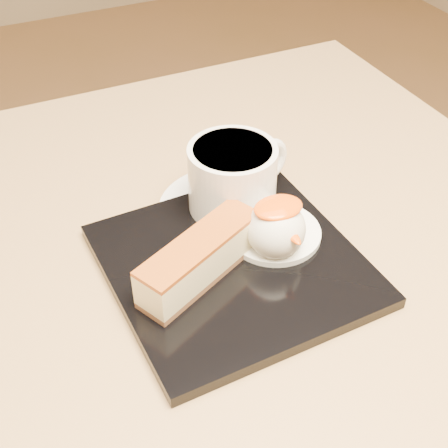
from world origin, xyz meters
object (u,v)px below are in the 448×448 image
dessert_plate (233,265)px  cheesecake (200,258)px  table (205,393)px  saucer (232,211)px  ice_cream_scoop (276,229)px  coffee_cup (234,177)px

dessert_plate → cheesecake: size_ratio=1.68×
table → cheesecake: (0.00, 0.01, 0.19)m
cheesecake → table: bearing=-136.0°
saucer → table: bearing=-130.0°
table → saucer: saucer is taller
table → dessert_plate: 0.17m
table → saucer: 0.20m
dessert_plate → saucer: bearing=65.1°
dessert_plate → ice_cream_scoop: size_ratio=4.05×
dessert_plate → coffee_cup: (0.04, 0.07, 0.04)m
ice_cream_scoop → saucer: (-0.01, 0.08, -0.03)m
cheesecake → saucer: size_ratio=0.87×
table → coffee_cup: size_ratio=6.96×
saucer → coffee_cup: (0.00, 0.00, 0.04)m
table → ice_cream_scoop: 0.21m
table → saucer: bearing=50.0°
cheesecake → ice_cream_scoop: size_ratio=2.41×
coffee_cup → cheesecake: bearing=-147.3°
saucer → coffee_cup: 0.04m
table → dessert_plate: (0.04, 0.01, 0.16)m
saucer → cheesecake: bearing=-131.5°
saucer → coffee_cup: size_ratio=1.30×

